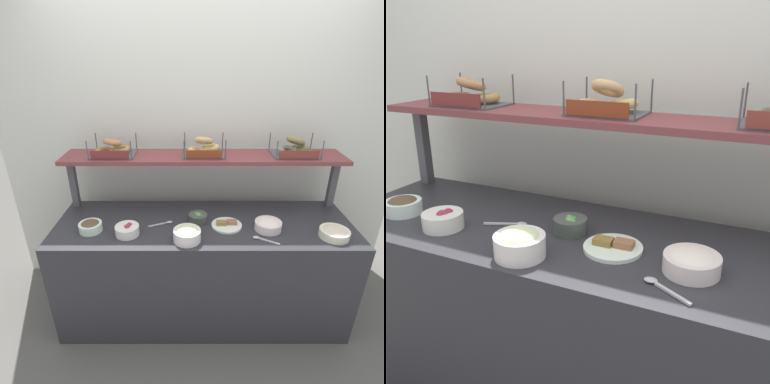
{
  "view_description": "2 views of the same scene",
  "coord_description": "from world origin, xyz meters",
  "views": [
    {
      "loc": [
        -0.09,
        -1.96,
        2.02
      ],
      "look_at": [
        -0.09,
        0.07,
        1.07
      ],
      "focal_mm": 28.92,
      "sensor_mm": 36.0,
      "label": 1
    },
    {
      "loc": [
        0.61,
        -1.34,
        1.56
      ],
      "look_at": [
        -0.01,
        0.02,
        1.02
      ],
      "focal_mm": 38.95,
      "sensor_mm": 36.0,
      "label": 2
    }
  ],
  "objects": [
    {
      "name": "ground_plane",
      "position": [
        0.0,
        0.0,
        0.0
      ],
      "size": [
        8.0,
        8.0,
        0.0
      ],
      "primitive_type": "plane",
      "color": "#595651"
    },
    {
      "name": "back_wall",
      "position": [
        0.0,
        0.55,
        1.2
      ],
      "size": [
        3.36,
        0.06,
        2.4
      ],
      "primitive_type": "cube",
      "color": "silver",
      "rests_on": "ground_plane"
    },
    {
      "name": "deli_counter",
      "position": [
        0.0,
        0.0,
        0.42
      ],
      "size": [
        2.16,
        0.7,
        0.85
      ],
      "primitive_type": "cube",
      "color": "#2D2D33",
      "rests_on": "ground_plane"
    },
    {
      "name": "shelf_riser_left",
      "position": [
        -1.02,
        0.27,
        1.05
      ],
      "size": [
        0.05,
        0.05,
        0.4
      ],
      "primitive_type": "cube",
      "color": "#4C4C51",
      "rests_on": "deli_counter"
    },
    {
      "name": "shelf_riser_right",
      "position": [
        1.02,
        0.27,
        1.05
      ],
      "size": [
        0.05,
        0.05,
        0.4
      ],
      "primitive_type": "cube",
      "color": "#4C4C51",
      "rests_on": "deli_counter"
    },
    {
      "name": "upper_shelf",
      "position": [
        0.0,
        0.27,
        1.26
      ],
      "size": [
        2.12,
        0.32,
        0.03
      ],
      "primitive_type": "cube",
      "color": "brown",
      "rests_on": "shelf_riser_left"
    },
    {
      "name": "bowl_cream_cheese",
      "position": [
        0.45,
        -0.09,
        0.89
      ],
      "size": [
        0.19,
        0.19,
        0.08
      ],
      "color": "white",
      "rests_on": "deli_counter"
    },
    {
      "name": "bowl_potato_salad",
      "position": [
        0.88,
        -0.19,
        0.88
      ],
      "size": [
        0.2,
        0.2,
        0.07
      ],
      "color": "#E9E7C7",
      "rests_on": "deli_counter"
    },
    {
      "name": "bowl_beet_salad",
      "position": [
        -0.53,
        -0.16,
        0.89
      ],
      "size": [
        0.16,
        0.16,
        0.08
      ],
      "color": "white",
      "rests_on": "deli_counter"
    },
    {
      "name": "bowl_scallion_spread",
      "position": [
        -0.12,
        -0.23,
        0.9
      ],
      "size": [
        0.18,
        0.18,
        0.1
      ],
      "color": "white",
      "rests_on": "deli_counter"
    },
    {
      "name": "bowl_veggie_mix",
      "position": [
        -0.04,
        0.02,
        0.88
      ],
      "size": [
        0.13,
        0.13,
        0.07
      ],
      "color": "#464C45",
      "rests_on": "deli_counter"
    },
    {
      "name": "bowl_chocolate_spread",
      "position": [
        -0.8,
        -0.11,
        0.89
      ],
      "size": [
        0.16,
        0.16,
        0.08
      ],
      "color": "white",
      "rests_on": "deli_counter"
    },
    {
      "name": "serving_plate_white",
      "position": [
        0.16,
        -0.05,
        0.86
      ],
      "size": [
        0.22,
        0.22,
        0.04
      ],
      "color": "white",
      "rests_on": "deli_counter"
    },
    {
      "name": "serving_spoon_near_plate",
      "position": [
        -0.29,
        -0.02,
        0.86
      ],
      "size": [
        0.17,
        0.08,
        0.01
      ],
      "color": "#B7B7BC",
      "rests_on": "deli_counter"
    },
    {
      "name": "serving_spoon_by_edge",
      "position": [
        0.38,
        -0.23,
        0.86
      ],
      "size": [
        0.16,
        0.1,
        0.01
      ],
      "color": "#B7B7BC",
      "rests_on": "deli_counter"
    },
    {
      "name": "bagel_basket_everything",
      "position": [
        -0.68,
        0.27,
        1.32
      ],
      "size": [
        0.32,
        0.25,
        0.14
      ],
      "color": "#4C4C51",
      "rests_on": "upper_shelf"
    },
    {
      "name": "bagel_basket_plain",
      "position": [
        0.0,
        0.28,
        1.33
      ],
      "size": [
        0.31,
        0.25,
        0.15
      ],
      "color": "#4C4C51",
      "rests_on": "upper_shelf"
    },
    {
      "name": "bagel_basket_poppy",
      "position": [
        0.68,
        0.28,
        1.33
      ],
      "size": [
        0.34,
        0.25,
        0.15
      ],
      "color": "#4C4C51",
      "rests_on": "upper_shelf"
    }
  ]
}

